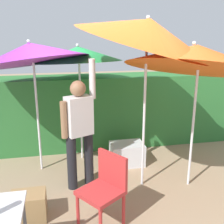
# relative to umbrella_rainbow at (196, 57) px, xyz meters

# --- Properties ---
(ground_plane) EXTENTS (24.00, 24.00, 0.00)m
(ground_plane) POSITION_rel_umbrella_rainbow_xyz_m (-1.08, 0.06, -1.91)
(ground_plane) COLOR #9E8466
(hedge_row) EXTENTS (8.00, 0.70, 1.41)m
(hedge_row) POSITION_rel_umbrella_rainbow_xyz_m (-1.08, 1.77, -1.20)
(hedge_row) COLOR #2D7033
(hedge_row) RESTS_ON ground_plane
(umbrella_rainbow) EXTENTS (1.98, 1.93, 2.39)m
(umbrella_rainbow) POSITION_rel_umbrella_rainbow_xyz_m (0.00, 0.00, 0.00)
(umbrella_rainbow) COLOR silver
(umbrella_rainbow) RESTS_ON ground_plane
(umbrella_orange) EXTENTS (1.76, 1.73, 2.32)m
(umbrella_orange) POSITION_rel_umbrella_rainbow_xyz_m (-2.21, 0.89, 0.02)
(umbrella_orange) COLOR silver
(umbrella_orange) RESTS_ON ground_plane
(umbrella_yellow) EXTENTS (1.96, 1.92, 2.73)m
(umbrella_yellow) POSITION_rel_umbrella_rainbow_xyz_m (-0.64, 0.15, 0.33)
(umbrella_yellow) COLOR silver
(umbrella_yellow) RESTS_ON ground_plane
(umbrella_navy) EXTENTS (1.47, 1.48, 2.08)m
(umbrella_navy) POSITION_rel_umbrella_rainbow_xyz_m (-1.48, 1.20, -0.04)
(umbrella_navy) COLOR silver
(umbrella_navy) RESTS_ON ground_plane
(person_vendor) EXTENTS (0.54, 0.34, 1.88)m
(person_vendor) POSITION_rel_umbrella_rainbow_xyz_m (-1.57, 0.26, -0.97)
(person_vendor) COLOR black
(person_vendor) RESTS_ON ground_plane
(chair_plastic) EXTENTS (0.61, 0.61, 0.89)m
(chair_plastic) POSITION_rel_umbrella_rainbow_xyz_m (-1.36, -0.67, -1.40)
(chair_plastic) COLOR #B72D2D
(chair_plastic) RESTS_ON ground_plane
(cooler_box) EXTENTS (0.56, 0.40, 0.38)m
(cooler_box) POSITION_rel_umbrella_rainbow_xyz_m (-0.72, 0.80, -1.72)
(cooler_box) COLOR silver
(cooler_box) RESTS_ON ground_plane
(crate_cardboard) EXTENTS (0.42, 0.31, 0.34)m
(crate_cardboard) POSITION_rel_umbrella_rainbow_xyz_m (-2.27, -0.39, -1.74)
(crate_cardboard) COLOR #9E7A4C
(crate_cardboard) RESTS_ON ground_plane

